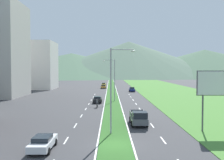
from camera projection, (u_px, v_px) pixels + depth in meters
name	position (u px, v px, depth m)	size (l,w,h in m)	color
ground_plane	(115.00, 145.00, 25.66)	(600.00, 600.00, 0.00)	#38383A
grass_median	(112.00, 92.00, 85.61)	(3.20, 240.00, 0.06)	#2D6023
grass_verge_right	(174.00, 92.00, 85.73)	(24.00, 240.00, 0.06)	#477F33
lane_dash_left_3	(66.00, 140.00, 27.29)	(0.16, 2.80, 0.01)	silver
lane_dash_left_4	(75.00, 126.00, 34.51)	(0.16, 2.80, 0.01)	silver
lane_dash_left_5	(81.00, 116.00, 41.73)	(0.16, 2.80, 0.01)	silver
lane_dash_left_6	(86.00, 109.00, 48.95)	(0.16, 2.80, 0.01)	silver
lane_dash_left_7	(89.00, 104.00, 56.17)	(0.16, 2.80, 0.01)	silver
lane_dash_left_8	(91.00, 100.00, 63.38)	(0.16, 2.80, 0.01)	silver
lane_dash_left_9	(93.00, 97.00, 70.60)	(0.16, 2.80, 0.01)	silver
lane_dash_left_10	(95.00, 94.00, 77.82)	(0.16, 2.80, 0.01)	silver
lane_dash_right_3	(163.00, 140.00, 27.36)	(0.16, 2.80, 0.01)	silver
lane_dash_right_4	(152.00, 125.00, 34.58)	(0.16, 2.80, 0.01)	silver
lane_dash_right_5	(145.00, 116.00, 41.79)	(0.16, 2.80, 0.01)	silver
lane_dash_right_6	(140.00, 109.00, 49.01)	(0.16, 2.80, 0.01)	silver
lane_dash_right_7	(136.00, 104.00, 56.23)	(0.16, 2.80, 0.01)	silver
lane_dash_right_8	(133.00, 100.00, 63.45)	(0.16, 2.80, 0.01)	silver
lane_dash_right_9	(131.00, 97.00, 70.66)	(0.16, 2.80, 0.01)	silver
lane_dash_right_10	(129.00, 94.00, 77.88)	(0.16, 2.80, 0.01)	silver
edge_line_median_left	(106.00, 92.00, 85.60)	(0.16, 240.00, 0.01)	silver
edge_line_median_right	(117.00, 92.00, 85.62)	(0.16, 240.00, 0.01)	silver
midrise_colored	(36.00, 65.00, 100.26)	(14.58, 14.58, 18.07)	silver
hill_far_left	(72.00, 65.00, 290.34)	(232.42, 232.42, 25.58)	#47664C
hill_far_center	(129.00, 59.00, 292.87)	(220.58, 220.58, 38.88)	#516B56
hill_far_right	(205.00, 63.00, 291.14)	(219.44, 219.44, 29.72)	#47664C
street_lamp_near	(113.00, 85.00, 29.81)	(2.91, 0.30, 9.86)	#99999E
street_lamp_mid	(113.00, 77.00, 61.08)	(2.92, 0.36, 9.82)	#99999E
billboard_roadside	(216.00, 86.00, 30.94)	(4.60, 0.28, 7.32)	#4C4C51
car_0	(103.00, 87.00, 102.51)	(2.03, 4.16, 1.43)	#C6842D
car_1	(104.00, 84.00, 117.75)	(1.86, 4.55, 1.43)	yellow
car_2	(132.00, 89.00, 87.39)	(1.89, 4.05, 1.52)	navy
car_3	(43.00, 142.00, 24.06)	(1.91, 4.71, 1.35)	silver
car_4	(97.00, 99.00, 58.25)	(1.91, 4.28, 1.44)	black
pickup_truck_0	(139.00, 118.00, 34.79)	(2.18, 5.40, 2.00)	#515459
motorcycle_rider	(97.00, 104.00, 50.77)	(0.36, 2.00, 1.80)	black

